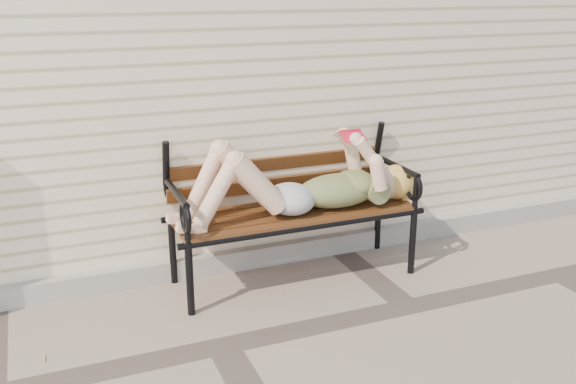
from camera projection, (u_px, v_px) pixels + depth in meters
name	position (u px, v px, depth m)	size (l,w,h in m)	color
ground	(223.00, 346.00, 3.71)	(80.00, 80.00, 0.00)	gray
house_wall	(124.00, 39.00, 5.88)	(8.00, 4.00, 3.00)	beige
foundation_strip	(183.00, 268.00, 4.54)	(8.00, 0.10, 0.15)	#A39B93
garden_bench	(288.00, 184.00, 4.46)	(1.84, 0.73, 1.19)	black
reading_woman	(298.00, 184.00, 4.33)	(1.73, 0.39, 0.55)	#0A3B4A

